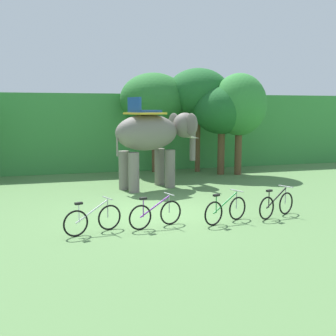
{
  "coord_description": "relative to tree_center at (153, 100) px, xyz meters",
  "views": [
    {
      "loc": [
        -3.29,
        -12.58,
        3.31
      ],
      "look_at": [
        0.71,
        1.0,
        1.3
      ],
      "focal_mm": 44.56,
      "sensor_mm": 36.0,
      "label": 1
    }
  ],
  "objects": [
    {
      "name": "foliage_hedge",
      "position": [
        -2.15,
        3.59,
        -1.74
      ],
      "size": [
        36.0,
        6.0,
        4.1
      ],
      "primitive_type": "cube",
      "color": "#3D8E42",
      "rests_on": "ground"
    },
    {
      "name": "bike_white",
      "position": [
        -4.32,
        -10.22,
        -3.41
      ],
      "size": [
        1.61,
        0.74,
        0.92
      ],
      "color": "black",
      "rests_on": "ground"
    },
    {
      "name": "tree_far_right",
      "position": [
        3.08,
        -1.74,
        -0.57
      ],
      "size": [
        2.88,
        2.88,
        4.45
      ],
      "color": "brown",
      "rests_on": "ground"
    },
    {
      "name": "bike_black",
      "position": [
        1.31,
        -10.09,
        -3.41
      ],
      "size": [
        1.59,
        0.79,
        0.92
      ],
      "color": "black",
      "rests_on": "ground"
    },
    {
      "name": "tree_center_left",
      "position": [
        3.89,
        -2.04,
        -0.29
      ],
      "size": [
        2.72,
        2.72,
        5.07
      ],
      "color": "brown",
      "rests_on": "ground"
    },
    {
      "name": "ground_plane",
      "position": [
        -2.15,
        -8.59,
        -3.79
      ],
      "size": [
        80.0,
        80.0,
        0.0
      ],
      "primitive_type": "plane",
      "color": "#567F47"
    },
    {
      "name": "elephant",
      "position": [
        -1.09,
        -4.26,
        -1.59
      ],
      "size": [
        4.22,
        2.78,
        3.78
      ],
      "color": "slate",
      "rests_on": "ground"
    },
    {
      "name": "bike_purple",
      "position": [
        -2.56,
        -10.14,
        -3.41
      ],
      "size": [
        1.65,
        0.65,
        0.92
      ],
      "color": "black",
      "rests_on": "ground"
    },
    {
      "name": "bike_green",
      "position": [
        -0.47,
        -10.25,
        -3.41
      ],
      "size": [
        1.6,
        0.76,
        0.92
      ],
      "color": "black",
      "rests_on": "ground"
    },
    {
      "name": "tree_far_left",
      "position": [
        2.26,
        -0.53,
        0.32
      ],
      "size": [
        3.28,
        3.28,
        5.4
      ],
      "color": "brown",
      "rests_on": "ground"
    },
    {
      "name": "tree_center",
      "position": [
        0.0,
        0.0,
        0.0
      ],
      "size": [
        3.48,
        3.48,
        5.16
      ],
      "color": "brown",
      "rests_on": "ground"
    }
  ]
}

